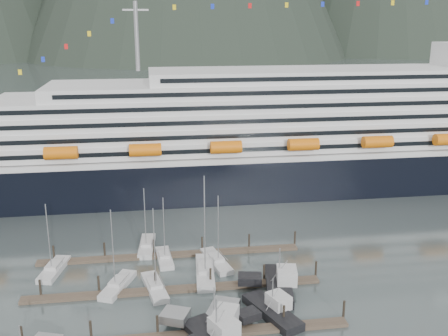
{
  "coord_description": "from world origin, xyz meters",
  "views": [
    {
      "loc": [
        -8.14,
        -73.23,
        42.46
      ],
      "look_at": [
        5.89,
        22.0,
        14.85
      ],
      "focal_mm": 42.0,
      "sensor_mm": 36.0,
      "label": 1
    }
  ],
  "objects_px": {
    "sailboat_f": "(164,258)",
    "trawler_c": "(213,327)",
    "trawler_d": "(271,311)",
    "cruise_ship": "(298,140)",
    "sailboat_b": "(155,287)",
    "sailboat_g": "(216,261)",
    "sailboat_a": "(54,270)",
    "trawler_e": "(278,284)",
    "sailboat_c": "(118,286)",
    "sailboat_e": "(147,247)",
    "sailboat_d": "(205,272)"
  },
  "relations": [
    {
      "from": "sailboat_f",
      "to": "trawler_c",
      "type": "height_order",
      "value": "sailboat_f"
    },
    {
      "from": "sailboat_f",
      "to": "trawler_d",
      "type": "bearing_deg",
      "value": -149.3
    },
    {
      "from": "cruise_ship",
      "to": "sailboat_b",
      "type": "xyz_separation_m",
      "value": [
        -38.18,
        -51.14,
        -11.61
      ]
    },
    {
      "from": "sailboat_b",
      "to": "sailboat_g",
      "type": "bearing_deg",
      "value": -66.08
    },
    {
      "from": "sailboat_b",
      "to": "sailboat_a",
      "type": "bearing_deg",
      "value": 51.12
    },
    {
      "from": "sailboat_b",
      "to": "cruise_ship",
      "type": "bearing_deg",
      "value": -48.42
    },
    {
      "from": "sailboat_b",
      "to": "trawler_e",
      "type": "height_order",
      "value": "sailboat_b"
    },
    {
      "from": "cruise_ship",
      "to": "sailboat_g",
      "type": "bearing_deg",
      "value": -122.07
    },
    {
      "from": "sailboat_c",
      "to": "sailboat_a",
      "type": "bearing_deg",
      "value": 79.19
    },
    {
      "from": "sailboat_g",
      "to": "trawler_d",
      "type": "bearing_deg",
      "value": -175.79
    },
    {
      "from": "sailboat_f",
      "to": "trawler_d",
      "type": "relative_size",
      "value": 1.09
    },
    {
      "from": "sailboat_g",
      "to": "trawler_d",
      "type": "height_order",
      "value": "sailboat_g"
    },
    {
      "from": "sailboat_e",
      "to": "sailboat_g",
      "type": "height_order",
      "value": "sailboat_g"
    },
    {
      "from": "trawler_e",
      "to": "trawler_d",
      "type": "bearing_deg",
      "value": 170.05
    },
    {
      "from": "sailboat_b",
      "to": "trawler_d",
      "type": "height_order",
      "value": "sailboat_b"
    },
    {
      "from": "sailboat_a",
      "to": "sailboat_c",
      "type": "xyz_separation_m",
      "value": [
        11.24,
        -7.34,
        0.0
      ]
    },
    {
      "from": "cruise_ship",
      "to": "sailboat_c",
      "type": "relative_size",
      "value": 14.55
    },
    {
      "from": "sailboat_e",
      "to": "sailboat_g",
      "type": "distance_m",
      "value": 14.81
    },
    {
      "from": "sailboat_g",
      "to": "sailboat_e",
      "type": "bearing_deg",
      "value": 42.98
    },
    {
      "from": "sailboat_d",
      "to": "sailboat_g",
      "type": "relative_size",
      "value": 1.37
    },
    {
      "from": "sailboat_f",
      "to": "trawler_e",
      "type": "distance_m",
      "value": 22.32
    },
    {
      "from": "sailboat_d",
      "to": "trawler_d",
      "type": "distance_m",
      "value": 16.53
    },
    {
      "from": "trawler_c",
      "to": "trawler_d",
      "type": "xyz_separation_m",
      "value": [
        9.05,
        2.93,
        -0.1
      ]
    },
    {
      "from": "trawler_c",
      "to": "trawler_d",
      "type": "distance_m",
      "value": 9.51
    },
    {
      "from": "cruise_ship",
      "to": "trawler_e",
      "type": "distance_m",
      "value": 58.09
    },
    {
      "from": "sailboat_f",
      "to": "cruise_ship",
      "type": "bearing_deg",
      "value": -46.57
    },
    {
      "from": "cruise_ship",
      "to": "sailboat_c",
      "type": "distance_m",
      "value": 67.43
    },
    {
      "from": "sailboat_e",
      "to": "trawler_e",
      "type": "bearing_deg",
      "value": -127.33
    },
    {
      "from": "sailboat_b",
      "to": "sailboat_d",
      "type": "bearing_deg",
      "value": -77.23
    },
    {
      "from": "sailboat_e",
      "to": "trawler_d",
      "type": "bearing_deg",
      "value": -140.85
    },
    {
      "from": "sailboat_b",
      "to": "sailboat_d",
      "type": "distance_m",
      "value": 9.49
    },
    {
      "from": "sailboat_c",
      "to": "sailboat_e",
      "type": "relative_size",
      "value": 1.11
    },
    {
      "from": "sailboat_f",
      "to": "sailboat_g",
      "type": "distance_m",
      "value": 9.54
    },
    {
      "from": "sailboat_a",
      "to": "sailboat_f",
      "type": "distance_m",
      "value": 19.23
    },
    {
      "from": "cruise_ship",
      "to": "sailboat_b",
      "type": "height_order",
      "value": "cruise_ship"
    },
    {
      "from": "sailboat_a",
      "to": "sailboat_g",
      "type": "bearing_deg",
      "value": -79.54
    },
    {
      "from": "cruise_ship",
      "to": "sailboat_e",
      "type": "relative_size",
      "value": 16.2
    },
    {
      "from": "sailboat_b",
      "to": "sailboat_f",
      "type": "distance_m",
      "value": 10.77
    },
    {
      "from": "sailboat_c",
      "to": "sailboat_e",
      "type": "bearing_deg",
      "value": 4.37
    },
    {
      "from": "sailboat_b",
      "to": "sailboat_e",
      "type": "bearing_deg",
      "value": -7.48
    },
    {
      "from": "sailboat_e",
      "to": "trawler_c",
      "type": "xyz_separation_m",
      "value": [
        9.05,
        -29.5,
        0.55
      ]
    },
    {
      "from": "sailboat_d",
      "to": "sailboat_e",
      "type": "relative_size",
      "value": 1.45
    },
    {
      "from": "cruise_ship",
      "to": "sailboat_a",
      "type": "relative_size",
      "value": 15.76
    },
    {
      "from": "sailboat_d",
      "to": "sailboat_g",
      "type": "xyz_separation_m",
      "value": [
        2.49,
        4.04,
        -0.05
      ]
    },
    {
      "from": "sailboat_c",
      "to": "sailboat_e",
      "type": "xyz_separation_m",
      "value": [
        4.76,
        14.69,
        -0.01
      ]
    },
    {
      "from": "trawler_d",
      "to": "sailboat_b",
      "type": "bearing_deg",
      "value": 36.04
    },
    {
      "from": "sailboat_c",
      "to": "trawler_d",
      "type": "xyz_separation_m",
      "value": [
        22.86,
        -11.88,
        0.44
      ]
    },
    {
      "from": "sailboat_b",
      "to": "trawler_d",
      "type": "bearing_deg",
      "value": -133.22
    },
    {
      "from": "sailboat_e",
      "to": "sailboat_g",
      "type": "relative_size",
      "value": 0.95
    },
    {
      "from": "sailboat_d",
      "to": "trawler_e",
      "type": "height_order",
      "value": "sailboat_d"
    }
  ]
}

